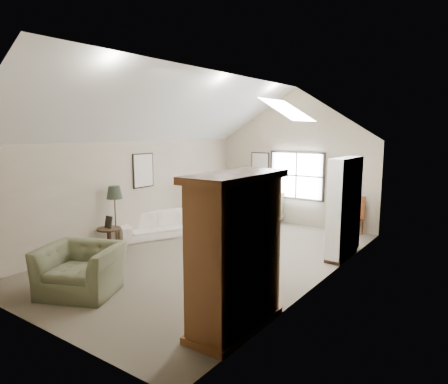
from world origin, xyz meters
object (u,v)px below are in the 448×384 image
Objects in this scene: armchair_far at (267,206)px; sofa at (159,225)px; armchair_near at (81,269)px; coffee_table at (232,238)px; armoire at (235,253)px; side_chair at (354,215)px; side_table at (109,240)px.

sofa is at bearing 52.99° from armchair_far.
coffee_table is (0.53, 3.81, -0.21)m from armchair_near.
armchair_near reaches higher than coffee_table.
armoire is 2.85× the size of coffee_table.
armoire is at bearing -15.07° from armchair_near.
coffee_table is 3.47m from side_chair.
armchair_far reaches higher than side_table.
armchair_near is 1.21× the size of armchair_far.
armchair_near is at bearing -93.84° from side_chair.
armchair_far is at bearing 101.79° from coffee_table.
side_table is (0.00, -1.60, -0.05)m from sofa.
armchair_far reaches higher than armchair_near.
armoire reaches higher than coffee_table.
armchair_far is 5.00m from side_table.
sofa is at bearing 146.22° from armoire.
coffee_table is 2.86m from side_table.
armchair_far is 1.01× the size of side_chair.
side_table is at bearing -135.90° from coffee_table.
armchair_near is 2.31× the size of side_table.
sofa is 2.09× the size of armchair_far.
armoire is 1.74× the size of armchair_near.
coffee_table is (-2.32, 3.32, -0.90)m from armoire.
sofa is at bearing -124.77° from side_chair.
side_table is at bearing -113.16° from side_chair.
side_chair reaches higher than side_table.
side_chair reaches higher than armchair_far.
armoire is 6.13m from side_chair.
coffee_table is at bearing -55.83° from sofa.
armchair_far is (1.48, 3.17, 0.16)m from sofa.
armchair_near is 3.85m from coffee_table.
armoire reaches higher than armchair_far.
armchair_near is at bearing -97.94° from coffee_table.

